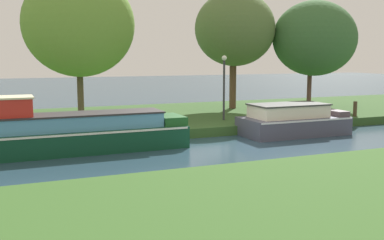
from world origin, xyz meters
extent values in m
plane|color=#263F4F|center=(0.00, 0.00, 0.00)|extent=(120.00, 120.00, 0.00)
cube|color=#315224|center=(0.00, 7.00, 0.20)|extent=(72.00, 10.00, 0.40)
cube|color=#48485B|center=(3.81, 1.20, 0.39)|extent=(4.64, 2.12, 0.78)
cube|color=white|center=(3.81, 1.20, 0.74)|extent=(4.54, 2.15, 0.07)
cube|color=silver|center=(3.53, 1.20, 1.04)|extent=(3.20, 1.61, 0.53)
cube|color=#343531|center=(3.53, 1.20, 1.34)|extent=(3.30, 1.70, 0.06)
cube|color=#55454D|center=(5.83, 1.20, 0.89)|extent=(0.59, 1.78, 0.23)
cube|color=#0F3E28|center=(-5.76, 1.20, 0.41)|extent=(8.59, 1.88, 0.81)
cube|color=white|center=(-5.76, 1.20, 0.77)|extent=(8.42, 1.91, 0.07)
cube|color=#5494BE|center=(-5.26, 1.20, 1.07)|extent=(5.75, 1.43, 0.51)
cube|color=#2C292A|center=(-5.26, 1.20, 1.35)|extent=(5.85, 1.51, 0.06)
cube|color=red|center=(-7.52, 1.20, 1.66)|extent=(1.24, 1.21, 0.67)
cube|color=beige|center=(-7.52, 1.20, 2.02)|extent=(1.34, 1.28, 0.06)
cube|color=#1A5020|center=(-1.91, 1.20, 0.97)|extent=(0.89, 1.58, 0.32)
cylinder|color=brown|center=(-4.20, 8.00, 1.96)|extent=(0.32, 0.32, 3.12)
ellipsoid|color=olive|center=(-4.20, 7.59, 4.92)|extent=(5.42, 3.40, 5.08)
cylinder|color=brown|center=(4.45, 8.10, 2.08)|extent=(0.39, 0.39, 3.37)
ellipsoid|color=#556E3A|center=(4.45, 7.90, 4.92)|extent=(4.61, 4.16, 4.18)
cylinder|color=brown|center=(9.08, 7.15, 1.81)|extent=(0.26, 0.26, 2.82)
ellipsoid|color=#3A6435|center=(9.08, 6.73, 4.41)|extent=(5.37, 3.65, 4.33)
cylinder|color=#333338|center=(1.79, 3.93, 1.79)|extent=(0.10, 0.10, 2.79)
sphere|color=white|center=(1.79, 3.93, 3.31)|extent=(0.24, 0.24, 0.24)
cylinder|color=#4E3D29|center=(8.45, 2.58, 0.77)|extent=(0.19, 0.19, 0.74)
cylinder|color=#463524|center=(-2.91, 2.58, 0.76)|extent=(0.15, 0.15, 0.72)
camera|label=1|loc=(-7.78, -15.11, 3.39)|focal=42.50mm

